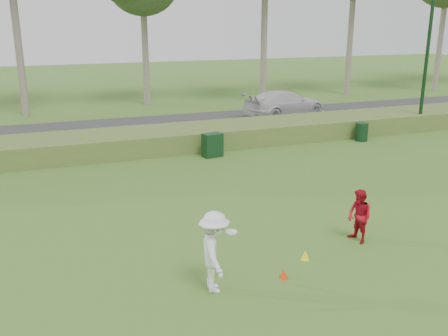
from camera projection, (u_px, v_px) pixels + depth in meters
name	position (u px, v px, depth m)	size (l,w,h in m)	color
ground	(280.00, 260.00, 12.56)	(120.00, 120.00, 0.00)	#386421
reed_strip	(163.00, 139.00, 23.17)	(80.00, 3.00, 0.90)	#496528
park_road	(141.00, 127.00, 27.77)	(80.00, 6.00, 0.06)	#2D2D2D
lamp_post	(431.00, 23.00, 25.55)	(0.70, 0.70, 8.18)	black
player_white	(214.00, 252.00, 10.92)	(0.98, 1.30, 1.86)	white
player_red	(359.00, 216.00, 13.39)	(0.72, 0.56, 1.47)	#AA0E1F
cone_orange	(283.00, 274.00, 11.65)	(0.21, 0.21, 0.23)	#F7340D
cone_yellow	(305.00, 255.00, 12.55)	(0.23, 0.23, 0.25)	yellow
utility_cabinet	(212.00, 145.00, 21.82)	(0.83, 0.52, 1.04)	black
trash_bin	(362.00, 132.00, 24.68)	(0.61, 0.61, 0.91)	black
car_right	(285.00, 104.00, 30.54)	(2.19, 5.38, 1.56)	silver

